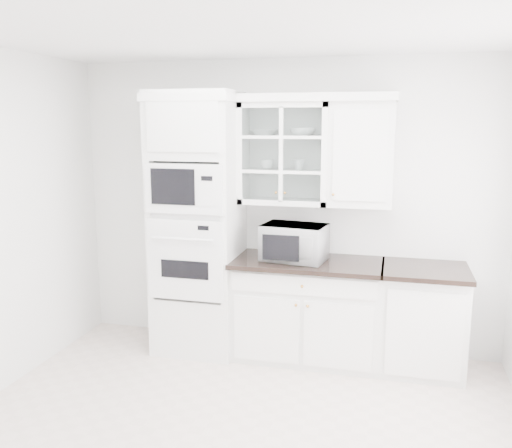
# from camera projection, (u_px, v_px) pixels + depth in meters

# --- Properties ---
(ground) EXTENTS (4.00, 3.50, 0.01)m
(ground) POSITION_uv_depth(u_px,v_px,m) (232.00, 439.00, 3.68)
(ground) COLOR beige
(ground) RESTS_ON ground
(room_shell) EXTENTS (4.00, 3.50, 2.70)m
(room_shell) POSITION_uv_depth(u_px,v_px,m) (248.00, 173.00, 3.76)
(room_shell) COLOR white
(room_shell) RESTS_ON ground
(oven_column) EXTENTS (0.76, 0.68, 2.40)m
(oven_column) POSITION_uv_depth(u_px,v_px,m) (198.00, 224.00, 4.99)
(oven_column) COLOR white
(oven_column) RESTS_ON ground
(base_cabinet_run) EXTENTS (1.32, 0.67, 0.92)m
(base_cabinet_run) POSITION_uv_depth(u_px,v_px,m) (307.00, 309.00, 4.91)
(base_cabinet_run) COLOR white
(base_cabinet_run) RESTS_ON ground
(extra_base_cabinet) EXTENTS (0.72, 0.67, 0.92)m
(extra_base_cabinet) POSITION_uv_depth(u_px,v_px,m) (422.00, 318.00, 4.66)
(extra_base_cabinet) COLOR white
(extra_base_cabinet) RESTS_ON ground
(upper_cabinet_glass) EXTENTS (0.80, 0.33, 0.90)m
(upper_cabinet_glass) POSITION_uv_depth(u_px,v_px,m) (285.00, 154.00, 4.84)
(upper_cabinet_glass) COLOR white
(upper_cabinet_glass) RESTS_ON room_shell
(upper_cabinet_solid) EXTENTS (0.55, 0.33, 0.90)m
(upper_cabinet_solid) POSITION_uv_depth(u_px,v_px,m) (361.00, 155.00, 4.68)
(upper_cabinet_solid) COLOR white
(upper_cabinet_solid) RESTS_ON room_shell
(crown_molding) EXTENTS (2.14, 0.38, 0.07)m
(crown_molding) POSITION_uv_depth(u_px,v_px,m) (273.00, 98.00, 4.76)
(crown_molding) COLOR white
(crown_molding) RESTS_ON room_shell
(countertop_microwave) EXTENTS (0.61, 0.53, 0.32)m
(countertop_microwave) POSITION_uv_depth(u_px,v_px,m) (295.00, 242.00, 4.82)
(countertop_microwave) COLOR white
(countertop_microwave) RESTS_ON base_cabinet_run
(bowl_a) EXTENTS (0.28, 0.28, 0.06)m
(bowl_a) POSITION_uv_depth(u_px,v_px,m) (264.00, 132.00, 4.87)
(bowl_a) COLOR white
(bowl_a) RESTS_ON upper_cabinet_glass
(bowl_b) EXTENTS (0.27, 0.27, 0.07)m
(bowl_b) POSITION_uv_depth(u_px,v_px,m) (303.00, 132.00, 4.79)
(bowl_b) COLOR white
(bowl_b) RESTS_ON upper_cabinet_glass
(cup_a) EXTENTS (0.12, 0.12, 0.09)m
(cup_a) POSITION_uv_depth(u_px,v_px,m) (267.00, 164.00, 4.89)
(cup_a) COLOR white
(cup_a) RESTS_ON upper_cabinet_glass
(cup_b) EXTENTS (0.12, 0.12, 0.10)m
(cup_b) POSITION_uv_depth(u_px,v_px,m) (299.00, 164.00, 4.84)
(cup_b) COLOR white
(cup_b) RESTS_ON upper_cabinet_glass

